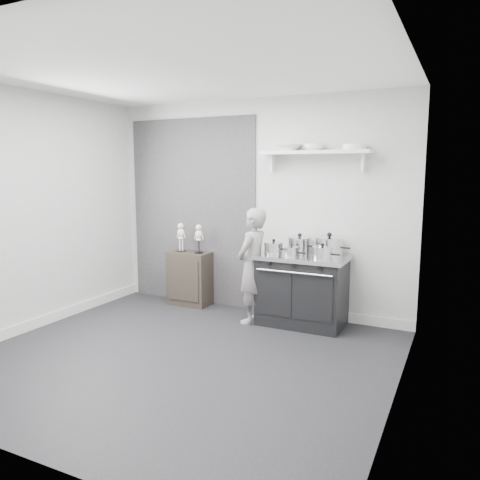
# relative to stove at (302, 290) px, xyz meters

# --- Properties ---
(ground) EXTENTS (4.00, 4.00, 0.00)m
(ground) POSITION_rel_stove_xyz_m (-0.75, -1.48, -0.42)
(ground) COLOR black
(ground) RESTS_ON ground
(room_shell) EXTENTS (4.02, 3.62, 2.71)m
(room_shell) POSITION_rel_stove_xyz_m (-0.84, -1.33, 1.22)
(room_shell) COLOR beige
(room_shell) RESTS_ON ground
(wall_shelf) EXTENTS (1.30, 0.26, 0.24)m
(wall_shelf) POSITION_rel_stove_xyz_m (0.05, 0.20, 1.59)
(wall_shelf) COLOR silver
(wall_shelf) RESTS_ON room_shell
(stove) EXTENTS (1.04, 0.65, 0.84)m
(stove) POSITION_rel_stove_xyz_m (0.00, 0.00, 0.00)
(stove) COLOR black
(stove) RESTS_ON ground
(side_cabinet) EXTENTS (0.55, 0.32, 0.72)m
(side_cabinet) POSITION_rel_stove_xyz_m (-1.64, 0.13, -0.06)
(side_cabinet) COLOR black
(side_cabinet) RESTS_ON ground
(child) EXTENTS (0.38, 0.53, 1.38)m
(child) POSITION_rel_stove_xyz_m (-0.56, -0.18, 0.27)
(child) COLOR gray
(child) RESTS_ON ground
(pot_front_left) EXTENTS (0.31, 0.22, 0.18)m
(pot_front_left) POSITION_rel_stove_xyz_m (-0.34, -0.07, 0.49)
(pot_front_left) COLOR silver
(pot_front_left) RESTS_ON stove
(pot_back_left) EXTENTS (0.37, 0.29, 0.24)m
(pot_back_left) POSITION_rel_stove_xyz_m (-0.09, 0.14, 0.51)
(pot_back_left) COLOR silver
(pot_back_left) RESTS_ON stove
(pot_back_right) EXTENTS (0.41, 0.32, 0.27)m
(pot_back_right) POSITION_rel_stove_xyz_m (0.28, 0.13, 0.52)
(pot_back_right) COLOR silver
(pot_back_right) RESTS_ON stove
(pot_front_right) EXTENTS (0.31, 0.23, 0.18)m
(pot_front_right) POSITION_rel_stove_xyz_m (0.28, -0.16, 0.49)
(pot_front_right) COLOR silver
(pot_front_right) RESTS_ON stove
(pot_front_center) EXTENTS (0.26, 0.17, 0.14)m
(pot_front_center) POSITION_rel_stove_xyz_m (-0.09, -0.15, 0.47)
(pot_front_center) COLOR silver
(pot_front_center) RESTS_ON stove
(skeleton_full) EXTENTS (0.13, 0.08, 0.45)m
(skeleton_full) POSITION_rel_stove_xyz_m (-1.77, 0.13, 0.52)
(skeleton_full) COLOR beige
(skeleton_full) RESTS_ON side_cabinet
(skeleton_torso) EXTENTS (0.12, 0.08, 0.44)m
(skeleton_torso) POSITION_rel_stove_xyz_m (-1.49, 0.13, 0.52)
(skeleton_torso) COLOR beige
(skeleton_torso) RESTS_ON side_cabinet
(bowl_large) EXTENTS (0.32, 0.32, 0.08)m
(bowl_large) POSITION_rel_stove_xyz_m (-0.29, 0.19, 1.66)
(bowl_large) COLOR white
(bowl_large) RESTS_ON wall_shelf
(bowl_small) EXTENTS (0.24, 0.24, 0.07)m
(bowl_small) POSITION_rel_stove_xyz_m (0.05, 0.19, 1.66)
(bowl_small) COLOR white
(bowl_small) RESTS_ON wall_shelf
(plate_stack) EXTENTS (0.26, 0.26, 0.06)m
(plate_stack) POSITION_rel_stove_xyz_m (0.51, 0.19, 1.65)
(plate_stack) COLOR white
(plate_stack) RESTS_ON wall_shelf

